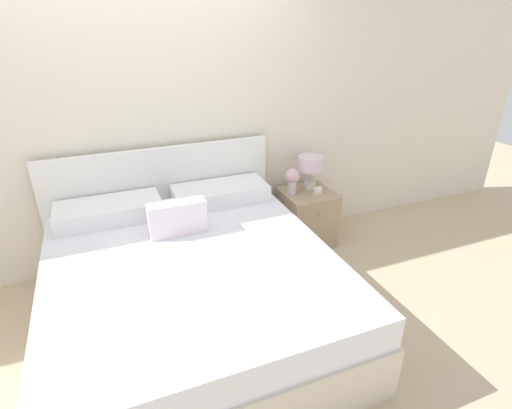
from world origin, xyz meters
The scene contains 7 objects.
ground_plane centered at (0.00, 0.00, 0.00)m, with size 12.00×12.00×0.00m, color #CCB28E.
wall_back centered at (0.00, 0.07, 1.30)m, with size 8.00×0.06×2.60m.
bed centered at (0.00, -0.94, 0.31)m, with size 1.89×2.02×1.03m.
nightstand centered at (1.29, -0.25, 0.26)m, with size 0.46×0.47×0.52m.
table_lamp centered at (1.35, -0.17, 0.75)m, with size 0.24×0.24×0.32m.
flower_vase centered at (1.14, -0.21, 0.66)m, with size 0.13×0.13×0.24m.
alarm_clock centered at (1.35, -0.32, 0.55)m, with size 0.08×0.04×0.07m.
Camera 1 is at (-0.42, -3.20, 2.01)m, focal length 28.00 mm.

